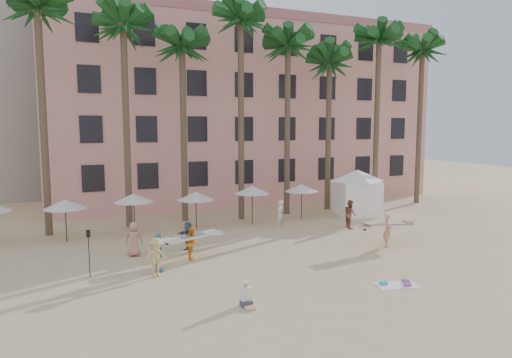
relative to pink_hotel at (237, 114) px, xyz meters
The scene contains 11 objects.
ground 28.09m from the pink_hotel, 105.07° to the right, with size 120.00×120.00×0.00m, color #D1B789.
pink_hotel is the anchor object (origin of this frame).
palm_row 13.71m from the pink_hotel, 120.56° to the right, with size 44.40×5.40×16.30m.
umbrella_row 17.73m from the pink_hotel, 126.53° to the right, with size 22.50×2.70×2.73m.
cabana 15.45m from the pink_hotel, 70.15° to the right, with size 5.37×5.37×3.50m.
beach_towel 28.62m from the pink_hotel, 96.03° to the right, with size 1.97×1.36×0.14m.
carrier_yellow 23.09m from the pink_hotel, 87.77° to the right, with size 3.47×1.06×1.91m.
carrier_white 23.45m from the pink_hotel, 116.58° to the right, with size 2.96×1.32×1.67m.
beachgoers 22.01m from the pink_hotel, 113.06° to the right, with size 15.37×7.69×1.92m.
paddle 26.77m from the pink_hotel, 125.57° to the right, with size 0.18×0.04×2.23m.
seated_man 29.68m from the pink_hotel, 109.92° to the right, with size 0.42×0.73×0.95m.
Camera 1 is at (-8.97, -16.50, 6.86)m, focal length 32.00 mm.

